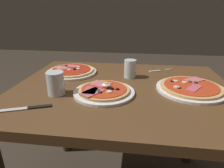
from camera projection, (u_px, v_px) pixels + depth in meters
name	position (u px, v px, depth m)	size (l,w,h in m)	color
dining_table	(122.00, 108.00, 1.00)	(1.06, 0.84, 0.72)	brown
pizza_foreground	(104.00, 91.00, 0.88)	(0.27, 0.27, 0.05)	white
pizza_across_left	(191.00, 88.00, 0.92)	(0.32, 0.32, 0.03)	white
pizza_across_right	(71.00, 71.00, 1.15)	(0.29, 0.29, 0.03)	silver
water_glass_near	(130.00, 70.00, 1.07)	(0.07, 0.07, 0.10)	silver
water_glass_far	(56.00, 85.00, 0.86)	(0.08, 0.08, 0.10)	silver
fork	(159.00, 71.00, 1.19)	(0.15, 0.08, 0.00)	silver
knife	(29.00, 108.00, 0.75)	(0.19, 0.09, 0.01)	silver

